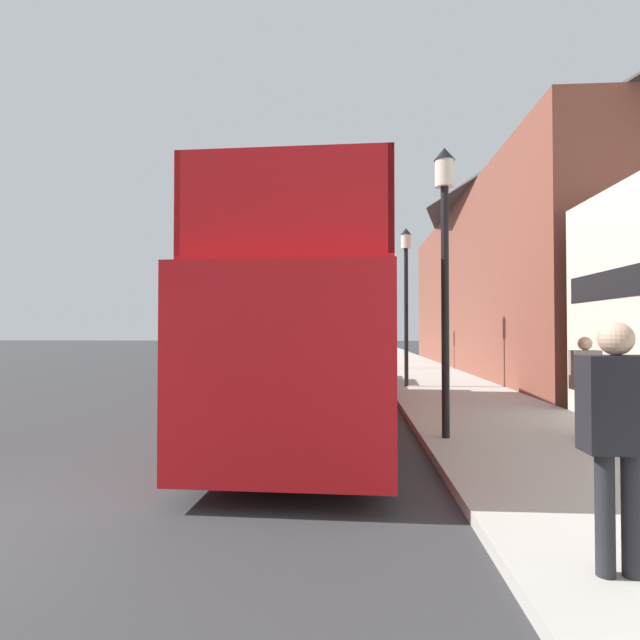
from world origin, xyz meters
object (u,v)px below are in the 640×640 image
at_px(parked_car_ahead_of_bus, 352,365).
at_px(lamp_post_second, 406,278).
at_px(pedestrian_third, 585,377).
at_px(lamp_post_third, 384,299).
at_px(pedestrian_nearest, 617,422).
at_px(lamp_post_nearest, 445,238).
at_px(tour_bus, 322,339).

xyz_separation_m(parked_car_ahead_of_bus, lamp_post_second, (1.74, -1.42, 2.93)).
relative_size(pedestrian_third, lamp_post_second, 0.33).
height_order(parked_car_ahead_of_bus, lamp_post_second, lamp_post_second).
distance_m(pedestrian_third, lamp_post_third, 15.92).
xyz_separation_m(pedestrian_third, lamp_post_second, (-2.09, 7.77, 2.48)).
bearing_deg(lamp_post_third, pedestrian_nearest, -88.93).
bearing_deg(lamp_post_nearest, parked_car_ahead_of_bus, 99.50).
bearing_deg(parked_car_ahead_of_bus, lamp_post_second, -35.75).
bearing_deg(lamp_post_third, lamp_post_nearest, -89.97).
height_order(parked_car_ahead_of_bus, pedestrian_nearest, pedestrian_nearest).
height_order(tour_bus, lamp_post_second, lamp_post_second).
bearing_deg(lamp_post_nearest, lamp_post_second, 88.57).
bearing_deg(pedestrian_third, lamp_post_nearest, -179.09).
relative_size(parked_car_ahead_of_bus, pedestrian_third, 2.74).
bearing_deg(pedestrian_nearest, lamp_post_nearest, 94.51).
xyz_separation_m(pedestrian_nearest, lamp_post_second, (-0.17, 12.49, 2.39)).
xyz_separation_m(parked_car_ahead_of_bus, lamp_post_third, (1.53, 6.39, 2.77)).
height_order(lamp_post_nearest, lamp_post_third, lamp_post_nearest).
bearing_deg(lamp_post_second, tour_bus, -111.99).
bearing_deg(pedestrian_nearest, parked_car_ahead_of_bus, 97.83).
distance_m(lamp_post_nearest, lamp_post_third, 15.62).
distance_m(parked_car_ahead_of_bus, pedestrian_nearest, 14.05).
height_order(pedestrian_nearest, lamp_post_second, lamp_post_second).
relative_size(pedestrian_third, lamp_post_nearest, 0.35).
distance_m(lamp_post_nearest, lamp_post_second, 7.81).
distance_m(pedestrian_nearest, pedestrian_third, 5.10).
bearing_deg(parked_car_ahead_of_bus, lamp_post_third, 79.92).
distance_m(parked_car_ahead_of_bus, lamp_post_third, 7.14).
relative_size(tour_bus, lamp_post_second, 2.02).
distance_m(pedestrian_nearest, lamp_post_nearest, 5.20).
relative_size(lamp_post_second, lamp_post_third, 1.06).
bearing_deg(pedestrian_third, parked_car_ahead_of_bus, 112.62).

